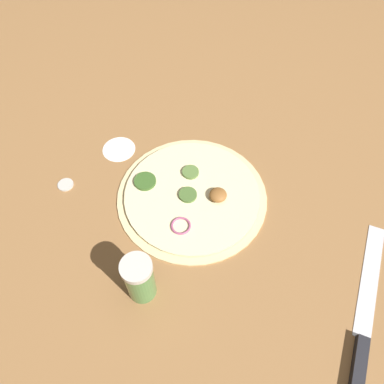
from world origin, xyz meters
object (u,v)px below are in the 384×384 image
object	(u,v)px
knife	(363,334)
loose_cap	(65,184)
spice_jar	(139,279)
pizza	(192,195)

from	to	relation	value
knife	loose_cap	xyz separation A→B (m)	(0.58, 0.32, -0.00)
spice_jar	loose_cap	size ratio (longest dim) A/B	3.20
pizza	knife	size ratio (longest dim) A/B	1.13
spice_jar	loose_cap	bearing A→B (deg)	6.57
knife	loose_cap	bearing A→B (deg)	82.96
pizza	knife	bearing A→B (deg)	-166.26
knife	loose_cap	world-z (taller)	knife
knife	loose_cap	size ratio (longest dim) A/B	8.28
knife	spice_jar	xyz separation A→B (m)	(0.27, 0.29, 0.05)
loose_cap	pizza	bearing A→B (deg)	-127.90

